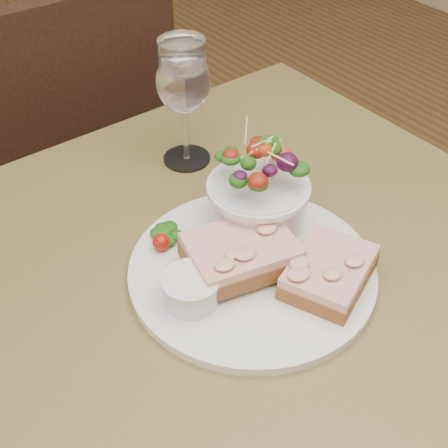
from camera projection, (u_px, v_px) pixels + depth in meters
cafe_table at (249, 329)px, 0.82m from camera, size 0.80×0.80×0.75m
chair_far at (71, 222)px, 1.52m from camera, size 0.43×0.43×0.90m
dinner_plate at (252, 270)px, 0.75m from camera, size 0.30×0.30×0.01m
sandwich_front at (329, 272)px, 0.72m from camera, size 0.13×0.12×0.03m
sandwich_back at (241, 253)px, 0.73m from camera, size 0.14×0.12×0.03m
ramekin at (191, 289)px, 0.69m from camera, size 0.06×0.06×0.04m
salad_bowl at (259, 185)px, 0.77m from camera, size 0.12×0.12×0.13m
garnish at (165, 238)px, 0.77m from camera, size 0.05×0.04×0.02m
wine_glass at (183, 85)px, 0.85m from camera, size 0.08×0.08×0.18m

